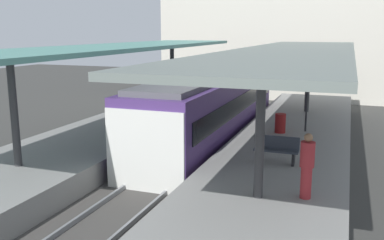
% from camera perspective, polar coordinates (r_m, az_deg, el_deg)
% --- Properties ---
extents(ground_plane, '(80.00, 80.00, 0.00)m').
position_cam_1_polar(ground_plane, '(17.06, -0.71, -5.86)').
color(ground_plane, '#383835').
extents(platform_left, '(4.40, 28.00, 1.00)m').
position_cam_1_polar(platform_left, '(18.56, -11.77, -3.05)').
color(platform_left, gray).
rests_on(platform_left, ground_plane).
extents(platform_right, '(4.40, 28.00, 1.00)m').
position_cam_1_polar(platform_right, '(16.03, 12.16, -5.43)').
color(platform_right, gray).
rests_on(platform_right, ground_plane).
extents(track_ballast, '(3.20, 28.00, 0.20)m').
position_cam_1_polar(track_ballast, '(17.03, -0.71, -5.54)').
color(track_ballast, '#423F3D').
rests_on(track_ballast, ground_plane).
extents(rail_near_side, '(0.08, 28.00, 0.14)m').
position_cam_1_polar(rail_near_side, '(17.24, -2.96, -4.75)').
color(rail_near_side, slate).
rests_on(rail_near_side, track_ballast).
extents(rail_far_side, '(0.08, 28.00, 0.14)m').
position_cam_1_polar(rail_far_side, '(16.75, 1.60, -5.23)').
color(rail_far_side, slate).
rests_on(rail_far_side, track_ballast).
extents(commuter_train, '(2.78, 14.13, 3.10)m').
position_cam_1_polar(commuter_train, '(19.73, 2.72, 1.72)').
color(commuter_train, '#472D6B').
rests_on(commuter_train, track_ballast).
extents(canopy_left, '(4.18, 21.00, 3.53)m').
position_cam_1_polar(canopy_left, '(19.18, -10.04, 9.30)').
color(canopy_left, '#333335').
rests_on(canopy_left, platform_left).
extents(canopy_right, '(4.18, 21.00, 3.49)m').
position_cam_1_polar(canopy_right, '(16.74, 13.42, 8.71)').
color(canopy_right, '#333335').
rests_on(canopy_right, platform_right).
extents(platform_bench, '(1.40, 0.41, 0.86)m').
position_cam_1_polar(platform_bench, '(14.03, 11.13, -3.76)').
color(platform_bench, black).
rests_on(platform_bench, platform_right).
extents(platform_sign, '(0.90, 0.08, 2.21)m').
position_cam_1_polar(platform_sign, '(18.48, 15.01, 3.46)').
color(platform_sign, '#262628').
rests_on(platform_sign, platform_right).
extents(litter_bin, '(0.44, 0.44, 0.80)m').
position_cam_1_polar(litter_bin, '(18.20, 11.60, -0.42)').
color(litter_bin, maroon).
rests_on(litter_bin, platform_right).
extents(passenger_near_bench, '(0.36, 0.36, 1.69)m').
position_cam_1_polar(passenger_near_bench, '(11.18, 14.96, -5.75)').
color(passenger_near_bench, maroon).
rests_on(passenger_near_bench, platform_right).
extents(station_building_backdrop, '(18.00, 6.00, 11.00)m').
position_cam_1_polar(station_building_backdrop, '(35.62, 11.59, 12.07)').
color(station_building_backdrop, beige).
rests_on(station_building_backdrop, ground_plane).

